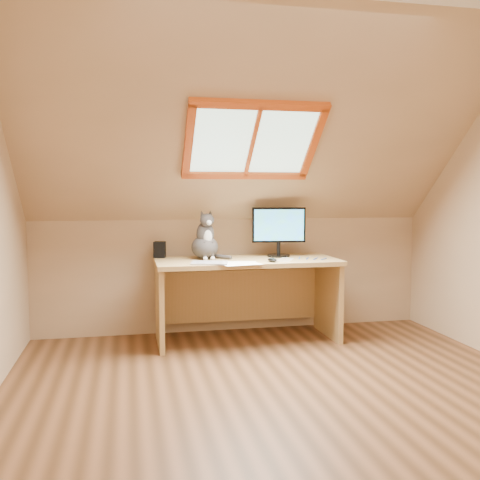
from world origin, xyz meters
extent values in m
plane|color=brown|center=(0.00, 0.00, 0.00)|extent=(3.50, 3.50, 0.00)
cube|color=tan|center=(0.00, 1.75, 0.50)|extent=(3.50, 0.02, 1.00)
cube|color=tan|center=(0.00, 0.97, 1.70)|extent=(3.50, 1.56, 1.41)
cube|color=#B2E0CC|center=(0.00, 1.05, 1.63)|extent=(0.90, 0.53, 0.48)
cube|color=#C14012|center=(0.00, 1.05, 1.63)|extent=(1.02, 0.64, 0.59)
cube|color=tan|center=(0.03, 1.38, 0.67)|extent=(1.50, 0.66, 0.04)
cube|color=tan|center=(-0.69, 1.38, 0.32)|extent=(0.04, 0.59, 0.65)
cube|color=tan|center=(0.75, 1.38, 0.32)|extent=(0.04, 0.59, 0.65)
cube|color=tan|center=(0.03, 1.68, 0.32)|extent=(1.40, 0.03, 0.45)
cylinder|color=black|center=(0.34, 1.49, 0.69)|extent=(0.19, 0.19, 0.02)
cylinder|color=black|center=(0.34, 1.49, 0.76)|extent=(0.03, 0.03, 0.11)
cube|color=black|center=(0.34, 1.49, 0.96)|extent=(0.46, 0.10, 0.30)
cube|color=blue|center=(0.34, 1.47, 0.96)|extent=(0.42, 0.07, 0.26)
ellipsoid|color=#3C3735|center=(-0.30, 1.48, 0.78)|extent=(0.27, 0.31, 0.19)
ellipsoid|color=#3C3735|center=(-0.30, 1.46, 0.89)|extent=(0.17, 0.17, 0.21)
ellipsoid|color=silver|center=(-0.29, 1.40, 0.87)|extent=(0.08, 0.05, 0.12)
ellipsoid|color=#3C3735|center=(-0.29, 1.42, 1.01)|extent=(0.13, 0.12, 0.11)
sphere|color=silver|center=(-0.28, 1.37, 0.99)|extent=(0.04, 0.04, 0.04)
cone|color=#3C3735|center=(-0.33, 1.43, 1.06)|extent=(0.06, 0.06, 0.07)
cone|color=#3C3735|center=(-0.26, 1.44, 1.06)|extent=(0.06, 0.06, 0.07)
cube|color=black|center=(-0.67, 1.63, 0.75)|extent=(0.11, 0.11, 0.14)
cube|color=#B2B2B7|center=(-0.31, 1.16, 0.69)|extent=(0.32, 0.26, 0.01)
ellipsoid|color=black|center=(0.19, 1.16, 0.70)|extent=(0.08, 0.11, 0.03)
cube|color=white|center=(-0.01, 1.12, 0.69)|extent=(0.33, 0.27, 0.00)
cube|color=white|center=(-0.01, 1.12, 0.69)|extent=(0.32, 0.24, 0.00)
camera|label=1|loc=(-0.93, -2.91, 1.24)|focal=40.00mm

